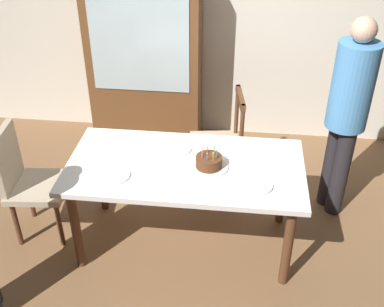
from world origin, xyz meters
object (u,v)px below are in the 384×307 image
at_px(birthday_cake, 209,163).
at_px(plate_far_side, 177,148).
at_px(plate_near_celebrant, 115,175).
at_px(chair_upholstered, 26,178).
at_px(dining_table, 185,175).
at_px(plate_near_guest, 257,185).
at_px(china_cabinet, 145,55).
at_px(person_guest, 348,109).
at_px(chair_spindle_back, 219,145).

relative_size(birthday_cake, plate_far_side, 1.27).
relative_size(plate_near_celebrant, chair_upholstered, 0.23).
xyz_separation_m(dining_table, plate_near_celebrant, (-0.47, -0.20, 0.10)).
distance_m(birthday_cake, plate_near_guest, 0.39).
height_order(plate_far_side, plate_near_guest, same).
xyz_separation_m(chair_upholstered, china_cabinet, (0.66, 1.56, 0.42)).
height_order(birthday_cake, plate_near_celebrant, birthday_cake).
bearing_deg(plate_near_celebrant, china_cabinet, 93.95).
bearing_deg(person_guest, chair_upholstered, -166.47).
bearing_deg(china_cabinet, chair_upholstered, -112.78).
distance_m(plate_far_side, chair_upholstered, 1.21).
height_order(birthday_cake, plate_near_guest, birthday_cake).
bearing_deg(plate_far_side, plate_near_guest, -33.28).
distance_m(plate_near_guest, china_cabinet, 2.09).
distance_m(chair_spindle_back, person_guest, 1.14).
relative_size(birthday_cake, china_cabinet, 0.15).
xyz_separation_m(dining_table, plate_near_guest, (0.52, -0.20, 0.10)).
bearing_deg(chair_spindle_back, plate_near_celebrant, -125.10).
bearing_deg(china_cabinet, plate_near_celebrant, -86.05).
height_order(chair_spindle_back, person_guest, person_guest).
distance_m(birthday_cake, plate_far_side, 0.34).
bearing_deg(dining_table, plate_near_celebrant, -157.33).
distance_m(plate_near_celebrant, chair_spindle_back, 1.22).
bearing_deg(dining_table, person_guest, 25.92).
height_order(plate_far_side, person_guest, person_guest).
bearing_deg(plate_near_guest, birthday_cake, 152.21).
relative_size(birthday_cake, chair_spindle_back, 0.29).
bearing_deg(chair_upholstered, dining_table, 0.22).
bearing_deg(person_guest, plate_near_celebrant, -154.98).
distance_m(chair_spindle_back, china_cabinet, 1.23).
distance_m(dining_table, person_guest, 1.38).
distance_m(plate_near_celebrant, plate_far_side, 0.56).
bearing_deg(plate_far_side, plate_near_celebrant, -134.40).
bearing_deg(dining_table, chair_spindle_back, 75.19).
height_order(plate_far_side, chair_spindle_back, chair_spindle_back).
xyz_separation_m(dining_table, chair_spindle_back, (0.20, 0.77, -0.21)).
relative_size(plate_near_celebrant, chair_spindle_back, 0.23).
relative_size(chair_spindle_back, chair_upholstered, 1.00).
bearing_deg(china_cabinet, person_guest, -28.26).
bearing_deg(dining_table, chair_upholstered, -179.78).
bearing_deg(person_guest, plate_far_side, -163.27).
bearing_deg(chair_upholstered, chair_spindle_back, 27.90).
distance_m(chair_spindle_back, chair_upholstered, 1.65).
xyz_separation_m(dining_table, birthday_cake, (0.17, -0.02, 0.13)).
relative_size(dining_table, china_cabinet, 0.91).
distance_m(plate_far_side, plate_near_guest, 0.72).
relative_size(plate_near_celebrant, plate_near_guest, 1.00).
height_order(birthday_cake, china_cabinet, china_cabinet).
bearing_deg(china_cabinet, chair_spindle_back, -44.79).
distance_m(plate_near_celebrant, china_cabinet, 1.77).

